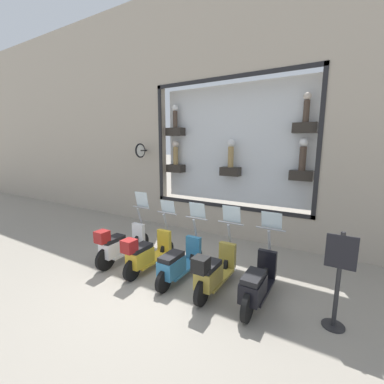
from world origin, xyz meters
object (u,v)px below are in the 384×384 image
(scooter_yellow_3, at_px, (146,253))
(shop_sign_post, at_px, (338,277))
(scooter_white_4, at_px, (120,244))
(scooter_olive_1, at_px, (214,271))
(scooter_teal_2, at_px, (179,262))
(scooter_black_0, at_px, (258,283))

(scooter_yellow_3, bearing_deg, shop_sign_post, -88.16)
(scooter_white_4, height_order, shop_sign_post, scooter_white_4)
(scooter_olive_1, xyz_separation_m, scooter_teal_2, (0.06, 0.89, -0.05))
(scooter_black_0, distance_m, scooter_teal_2, 1.78)
(scooter_teal_2, bearing_deg, scooter_yellow_3, 94.03)
(scooter_black_0, height_order, scooter_olive_1, scooter_olive_1)
(scooter_teal_2, xyz_separation_m, scooter_yellow_3, (-0.06, 0.89, 0.04))
(scooter_yellow_3, xyz_separation_m, shop_sign_post, (0.13, -3.95, 0.43))
(scooter_teal_2, height_order, scooter_yellow_3, scooter_teal_2)
(scooter_black_0, distance_m, shop_sign_post, 1.36)
(scooter_teal_2, xyz_separation_m, shop_sign_post, (0.06, -3.06, 0.47))
(scooter_black_0, xyz_separation_m, scooter_white_4, (-0.05, 3.55, 0.05))
(scooter_olive_1, height_order, scooter_teal_2, scooter_olive_1)
(scooter_white_4, bearing_deg, scooter_teal_2, -88.45)
(scooter_yellow_3, relative_size, shop_sign_post, 1.09)
(scooter_olive_1, xyz_separation_m, shop_sign_post, (0.12, -2.17, 0.41))
(scooter_teal_2, bearing_deg, scooter_black_0, -89.81)
(scooter_black_0, relative_size, scooter_teal_2, 1.01)
(scooter_teal_2, height_order, scooter_white_4, scooter_white_4)
(scooter_black_0, xyz_separation_m, scooter_yellow_3, (-0.07, 2.66, 0.02))
(scooter_olive_1, distance_m, scooter_yellow_3, 1.78)
(scooter_black_0, bearing_deg, scooter_yellow_3, 91.48)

